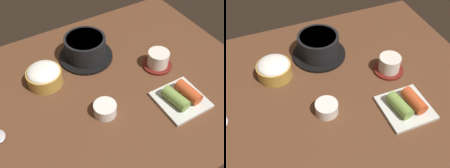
% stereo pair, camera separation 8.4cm
% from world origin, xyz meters
% --- Properties ---
extents(dining_table, '(1.00, 0.76, 0.02)m').
position_xyz_m(dining_table, '(0.00, 0.00, 0.01)').
color(dining_table, '#56331E').
rests_on(dining_table, ground).
extents(stone_pot, '(0.19, 0.19, 0.08)m').
position_xyz_m(stone_pot, '(0.02, 0.16, 0.06)').
color(stone_pot, black).
rests_on(stone_pot, dining_table).
extents(rice_bowl, '(0.11, 0.11, 0.07)m').
position_xyz_m(rice_bowl, '(-0.15, 0.12, 0.05)').
color(rice_bowl, '#B78C38').
rests_on(rice_bowl, dining_table).
extents(tea_cup_with_saucer, '(0.10, 0.10, 0.06)m').
position_xyz_m(tea_cup_with_saucer, '(0.21, -0.00, 0.05)').
color(tea_cup_with_saucer, maroon).
rests_on(tea_cup_with_saucer, dining_table).
extents(banchan_cup_center, '(0.07, 0.07, 0.04)m').
position_xyz_m(banchan_cup_center, '(-0.04, -0.09, 0.04)').
color(banchan_cup_center, white).
rests_on(banchan_cup_center, dining_table).
extents(kimchi_plate, '(0.14, 0.14, 0.05)m').
position_xyz_m(kimchi_plate, '(0.18, -0.16, 0.04)').
color(kimchi_plate, silver).
rests_on(kimchi_plate, dining_table).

